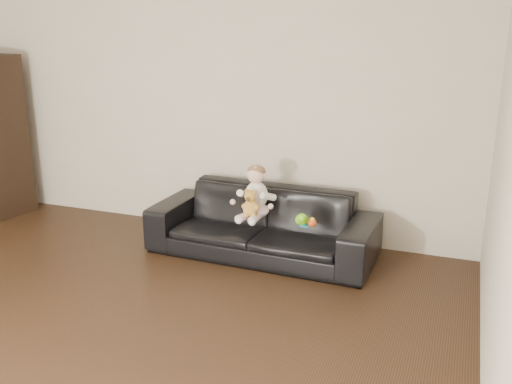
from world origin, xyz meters
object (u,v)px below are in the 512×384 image
at_px(toy_green, 302,219).
at_px(toy_blue_disc, 305,225).
at_px(sofa, 262,223).
at_px(baby, 255,195).
at_px(teddy_bear, 251,204).
at_px(toy_rattle, 312,223).

relative_size(toy_green, toy_blue_disc, 1.31).
xyz_separation_m(sofa, toy_blue_disc, (0.43, -0.15, 0.10)).
relative_size(baby, toy_blue_disc, 4.46).
xyz_separation_m(sofa, toy_green, (0.40, -0.15, 0.14)).
distance_m(teddy_bear, toy_rattle, 0.53).
distance_m(sofa, baby, 0.31).
bearing_deg(baby, toy_green, 0.14).
bearing_deg(toy_green, toy_rattle, -15.44).
relative_size(teddy_bear, toy_green, 1.76).
height_order(toy_green, toy_blue_disc, toy_green).
height_order(baby, toy_blue_disc, baby).
bearing_deg(toy_blue_disc, sofa, 160.14).
height_order(baby, teddy_bear, baby).
bearing_deg(baby, toy_rattle, -1.66).
bearing_deg(toy_blue_disc, toy_rattle, -18.02).
height_order(sofa, teddy_bear, teddy_bear).
distance_m(sofa, toy_rattle, 0.54).
bearing_deg(toy_green, baby, 174.20).
bearing_deg(baby, sofa, 83.37).
height_order(teddy_bear, toy_green, teddy_bear).
bearing_deg(baby, toy_blue_disc, -0.16).
xyz_separation_m(teddy_bear, toy_blue_disc, (0.44, 0.09, -0.16)).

